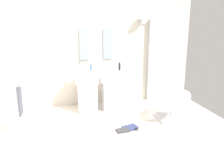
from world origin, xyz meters
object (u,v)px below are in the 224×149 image
Objects in this scene: magazine_navy at (131,127)px; coffee_mug at (141,128)px; soap_bottle_clear at (107,66)px; shower_column at (150,59)px; pedestal_sink_right at (112,88)px; soap_bottle_blue at (91,68)px; magazine_charcoal at (123,130)px; soap_bottle_grey at (80,67)px; towel_rack at (18,102)px; soap_bottle_black at (119,67)px; pedestal_sink_left at (87,89)px; lounge_chair at (171,103)px.

coffee_mug reaches higher than magazine_navy.
shower_column is at bearing 12.09° from soap_bottle_clear.
soap_bottle_blue reaches higher than pedestal_sink_right.
magazine_charcoal is 1.58m from soap_bottle_clear.
towel_rack is at bearing -137.21° from soap_bottle_grey.
towel_rack is at bearing 158.65° from magazine_navy.
coffee_mug is at bearing -85.75° from soap_bottle_black.
shower_column is at bearing 39.47° from magazine_navy.
magazine_charcoal is 1.71m from soap_bottle_grey.
magazine_navy is 1.73m from soap_bottle_grey.
pedestal_sink_left is 5.96× the size of soap_bottle_clear.
coffee_mug is at bearing -55.77° from pedestal_sink_left.
magazine_charcoal is at bearing -62.57° from soap_bottle_grey.
towel_rack is 2.03m from magazine_navy.
soap_bottle_black is (0.88, -0.13, -0.01)m from soap_bottle_grey.
soap_bottle_black reaches higher than soap_bottle_clear.
shower_column reaches higher than magazine_navy.
towel_rack is (-1.81, -0.91, 0.13)m from pedestal_sink_right.
pedestal_sink_right reaches higher than towel_rack.
soap_bottle_clear is (-0.20, 1.18, 0.95)m from magazine_navy.
soap_bottle_clear is at bearing 0.22° from soap_bottle_blue.
shower_column reaches higher than lounge_chair.
magazine_navy is 1.53m from soap_bottle_clear.
coffee_mug is 1.65m from soap_bottle_clear.
shower_column is (1.64, 0.37, 0.58)m from pedestal_sink_left.
soap_bottle_grey is at bearing 42.79° from towel_rack.
soap_bottle_grey is at bearing 111.84° from magazine_charcoal.
soap_bottle_blue is at bearing 147.52° from lounge_chair.
shower_column is at bearing 12.63° from pedestal_sink_left.
magazine_navy is at bearing -83.36° from pedestal_sink_right.
lounge_chair is 6.42× the size of soap_bottle_clear.
pedestal_sink_left is 0.52m from soap_bottle_grey.
shower_column reaches higher than magazine_charcoal.
shower_column is 0.98m from soap_bottle_black.
soap_bottle_clear reaches higher than lounge_chair.
soap_bottle_black reaches higher than magazine_charcoal.
magazine_charcoal is at bearing -126.77° from shower_column.
pedestal_sink_right reaches higher than coffee_mug.
shower_column reaches higher than towel_rack.
pedestal_sink_left is 9.15× the size of coffee_mug.
soap_bottle_grey reaches higher than soap_bottle_clear.
lounge_chair is at bearing -28.63° from soap_bottle_grey.
magazine_charcoal reaches higher than magazine_navy.
pedestal_sink_right is 0.50m from soap_bottle_clear.
soap_bottle_black reaches higher than coffee_mug.
pedestal_sink_left reaches higher than towel_rack.
soap_bottle_black is 1.32× the size of soap_bottle_blue.
magazine_charcoal is at bearing -72.31° from soap_bottle_blue.
pedestal_sink_right is 3.69× the size of magazine_navy.
pedestal_sink_left is 5.49× the size of soap_bottle_black.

